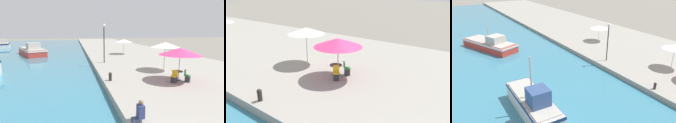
{
  "view_description": "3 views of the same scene",
  "coord_description": "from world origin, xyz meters",
  "views": [
    {
      "loc": [
        -2.07,
        -3.36,
        4.28
      ],
      "look_at": [
        1.5,
        13.04,
        1.34
      ],
      "focal_mm": 28.0,
      "sensor_mm": 36.0,
      "label": 1
    },
    {
      "loc": [
        -4.93,
        0.04,
        6.11
      ],
      "look_at": [
        5.57,
        8.08,
        1.54
      ],
      "focal_mm": 35.0,
      "sensor_mm": 36.0,
      "label": 2
    },
    {
      "loc": [
        -15.6,
        -1.71,
        10.48
      ],
      "look_at": [
        -4.0,
        18.0,
        1.14
      ],
      "focal_mm": 35.0,
      "sensor_mm": 36.0,
      "label": 3
    }
  ],
  "objects": [
    {
      "name": "quay_promenade",
      "position": [
        8.0,
        37.0,
        0.27
      ],
      "size": [
        16.0,
        90.0,
        0.54
      ],
      "color": "gray",
      "rests_on": "ground_plane"
    },
    {
      "name": "fishing_boat_mid",
      "position": [
        -9.46,
        30.03,
        0.82
      ],
      "size": [
        6.4,
        9.55,
        3.94
      ],
      "rotation": [
        0.0,
        0.0,
        0.42
      ],
      "color": "red",
      "rests_on": "water_basin"
    },
    {
      "name": "fishing_boat_far",
      "position": [
        -20.18,
        47.72,
        0.79
      ],
      "size": [
        4.78,
        8.93,
        3.8
      ],
      "rotation": [
        0.0,
        0.0,
        0.27
      ],
      "color": "silver",
      "rests_on": "water_basin"
    },
    {
      "name": "cafe_umbrella_pink",
      "position": [
        5.57,
        8.08,
        2.79
      ],
      "size": [
        3.09,
        3.09,
        2.53
      ],
      "color": "#B7B7B7",
      "rests_on": "quay_promenade"
    },
    {
      "name": "cafe_umbrella_white",
      "position": [
        6.3,
        11.6,
        3.0
      ],
      "size": [
        2.73,
        2.73,
        2.71
      ],
      "color": "#B7B7B7",
      "rests_on": "quay_promenade"
    },
    {
      "name": "cafe_umbrella_striped",
      "position": [
        5.85,
        24.04,
        2.7
      ],
      "size": [
        2.76,
        2.76,
        2.41
      ],
      "color": "#B7B7B7",
      "rests_on": "quay_promenade"
    },
    {
      "name": "cafe_table",
      "position": [
        5.56,
        8.24,
        1.07
      ],
      "size": [
        0.8,
        0.8,
        0.74
      ],
      "color": "#333338",
      "rests_on": "quay_promenade"
    },
    {
      "name": "cafe_chair_left",
      "position": [
        5.0,
        7.78,
        0.86
      ],
      "size": [
        0.59,
        0.58,
        0.91
      ],
      "rotation": [
        0.0,
        0.0,
        2.26
      ],
      "color": "#2D2D33",
      "rests_on": "quay_promenade"
    },
    {
      "name": "cafe_chair_right",
      "position": [
        6.07,
        7.73,
        0.86
      ],
      "size": [
        0.59,
        0.59,
        0.91
      ],
      "rotation": [
        0.0,
        0.0,
        3.93
      ],
      "color": "#2D2D33",
      "rests_on": "quay_promenade"
    },
    {
      "name": "person_at_quay",
      "position": [
        0.51,
        3.04,
        0.94
      ],
      "size": [
        0.51,
        0.36,
        0.93
      ],
      "color": "#333D5B",
      "rests_on": "quay_promenade"
    },
    {
      "name": "mooring_bollard",
      "position": [
        0.55,
        9.27,
        0.89
      ],
      "size": [
        0.26,
        0.26,
        0.65
      ],
      "color": "#2D2823",
      "rests_on": "quay_promenade"
    },
    {
      "name": "lamppost",
      "position": [
        1.4,
        16.98,
        3.63
      ],
      "size": [
        0.36,
        0.36,
        4.56
      ],
      "color": "#232328",
      "rests_on": "quay_promenade"
    }
  ]
}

